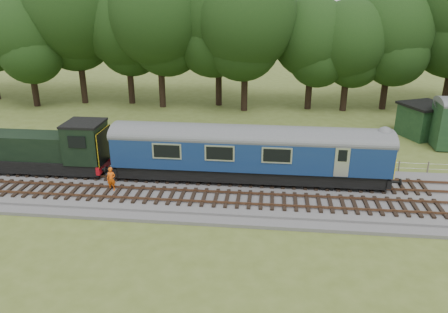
# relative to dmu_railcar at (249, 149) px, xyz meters

# --- Properties ---
(ground) EXTENTS (120.00, 120.00, 0.00)m
(ground) POSITION_rel_dmu_railcar_xyz_m (-5.38, -1.40, -2.61)
(ground) COLOR #4F5D22
(ground) RESTS_ON ground
(ballast) EXTENTS (70.00, 7.00, 0.35)m
(ballast) POSITION_rel_dmu_railcar_xyz_m (-5.38, -1.40, -2.43)
(ballast) COLOR #4C4C4F
(ballast) RESTS_ON ground
(track_north) EXTENTS (67.20, 2.40, 0.21)m
(track_north) POSITION_rel_dmu_railcar_xyz_m (-5.38, -0.00, -2.19)
(track_north) COLOR black
(track_north) RESTS_ON ballast
(track_south) EXTENTS (67.20, 2.40, 0.21)m
(track_south) POSITION_rel_dmu_railcar_xyz_m (-5.38, -3.00, -2.19)
(track_south) COLOR black
(track_south) RESTS_ON ballast
(fence) EXTENTS (64.00, 0.12, 1.00)m
(fence) POSITION_rel_dmu_railcar_xyz_m (-5.38, 3.10, -2.61)
(fence) COLOR #6B6054
(fence) RESTS_ON ground
(tree_line) EXTENTS (70.00, 8.00, 18.00)m
(tree_line) POSITION_rel_dmu_railcar_xyz_m (-5.38, 20.60, -2.61)
(tree_line) COLOR black
(tree_line) RESTS_ON ground
(dmu_railcar) EXTENTS (18.05, 2.86, 3.88)m
(dmu_railcar) POSITION_rel_dmu_railcar_xyz_m (0.00, 0.00, 0.00)
(dmu_railcar) COLOR black
(dmu_railcar) RESTS_ON ground
(shunter_loco) EXTENTS (8.91, 2.60, 3.38)m
(shunter_loco) POSITION_rel_dmu_railcar_xyz_m (-13.93, 0.00, -0.63)
(shunter_loco) COLOR black
(shunter_loco) RESTS_ON ground
(worker) EXTENTS (0.57, 0.38, 1.56)m
(worker) POSITION_rel_dmu_railcar_xyz_m (-8.65, -2.50, -1.48)
(worker) COLOR #F75A0D
(worker) RESTS_ON ballast
(shed) EXTENTS (4.86, 4.86, 3.00)m
(shed) POSITION_rel_dmu_railcar_xyz_m (14.93, 12.16, -1.09)
(shed) COLOR #17341D
(shed) RESTS_ON ground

